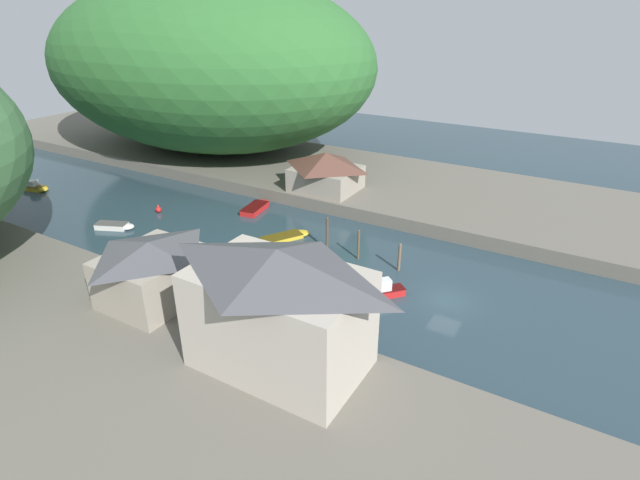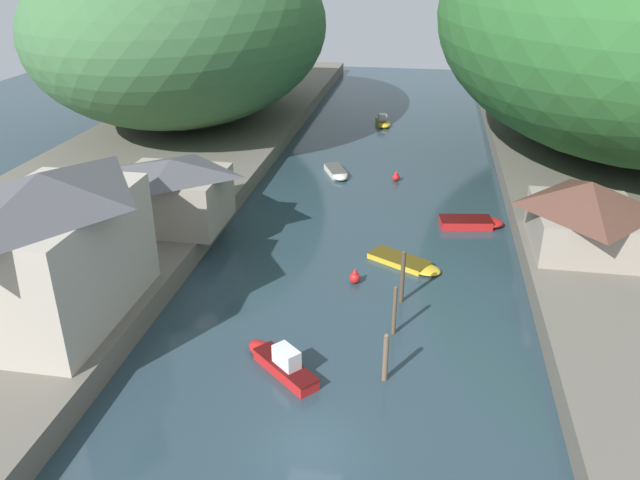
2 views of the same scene
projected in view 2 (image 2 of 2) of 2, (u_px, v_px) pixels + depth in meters
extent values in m
plane|color=#283D47|center=(375.00, 200.00, 53.98)|extent=(130.00, 130.00, 0.00)
cube|color=#666056|center=(135.00, 178.00, 57.04)|extent=(22.00, 120.00, 1.51)
ellipsoid|color=#3D6B3D|center=(186.00, 27.00, 69.17)|extent=(30.77, 43.08, 20.51)
cube|color=#B2A899|center=(55.00, 260.00, 33.21)|extent=(6.64, 10.50, 6.61)
pyramid|color=#4C4C51|center=(41.00, 188.00, 31.44)|extent=(7.18, 11.34, 1.62)
cube|color=gray|center=(174.00, 199.00, 44.96)|extent=(7.14, 6.09, 3.89)
pyramid|color=#4C4C51|center=(171.00, 166.00, 43.91)|extent=(7.71, 6.58, 1.02)
cube|color=gray|center=(583.00, 228.00, 41.70)|extent=(6.54, 7.57, 2.81)
pyramid|color=brown|center=(590.00, 195.00, 40.70)|extent=(7.07, 8.17, 1.84)
cube|color=red|center=(285.00, 369.00, 32.01)|extent=(3.92, 3.67, 0.62)
ellipsoid|color=red|center=(263.00, 350.00, 33.49)|extent=(2.31, 2.23, 0.62)
cube|color=#450A0A|center=(285.00, 364.00, 31.87)|extent=(4.00, 3.74, 0.03)
cube|color=silver|center=(287.00, 357.00, 31.57)|extent=(1.64, 1.59, 1.00)
cube|color=gold|center=(399.00, 260.00, 43.31)|extent=(4.54, 3.63, 0.40)
ellipsoid|color=gold|center=(425.00, 269.00, 42.08)|extent=(2.66, 2.49, 0.40)
cube|color=#4C3E0E|center=(399.00, 257.00, 43.22)|extent=(4.63, 3.70, 0.03)
cube|color=gold|center=(382.00, 123.00, 76.46)|extent=(1.95, 2.97, 0.58)
ellipsoid|color=gold|center=(384.00, 126.00, 75.23)|extent=(1.57, 1.63, 0.58)
cube|color=#4C3E0E|center=(383.00, 120.00, 76.33)|extent=(1.99, 3.03, 0.03)
cube|color=silver|center=(383.00, 117.00, 76.25)|extent=(1.15, 1.15, 0.78)
cube|color=silver|center=(335.00, 171.00, 60.10)|extent=(2.67, 3.67, 0.60)
ellipsoid|color=silver|center=(340.00, 177.00, 58.62)|extent=(1.93, 2.09, 0.60)
cube|color=#504E4A|center=(335.00, 168.00, 59.96)|extent=(2.72, 3.74, 0.03)
cube|color=red|center=(465.00, 223.00, 48.88)|extent=(4.16, 2.43, 0.65)
ellipsoid|color=red|center=(491.00, 223.00, 48.86)|extent=(2.21, 2.03, 0.65)
cube|color=#450A0A|center=(466.00, 219.00, 48.73)|extent=(4.25, 2.48, 0.03)
cylinder|color=brown|center=(386.00, 359.00, 31.18)|extent=(0.28, 0.28, 2.59)
sphere|color=brown|center=(387.00, 336.00, 30.60)|extent=(0.25, 0.25, 0.25)
cylinder|color=brown|center=(395.00, 311.00, 34.89)|extent=(0.23, 0.23, 2.91)
sphere|color=brown|center=(396.00, 288.00, 34.24)|extent=(0.21, 0.21, 0.21)
cylinder|color=#4C3D2D|center=(402.00, 278.00, 37.96)|extent=(0.26, 0.26, 3.34)
sphere|color=#4C3D2D|center=(404.00, 253.00, 37.22)|extent=(0.24, 0.24, 0.24)
sphere|color=red|center=(396.00, 177.00, 58.33)|extent=(0.69, 0.69, 0.69)
cone|color=red|center=(396.00, 172.00, 58.11)|extent=(0.34, 0.34, 0.34)
sphere|color=red|center=(355.00, 278.00, 40.66)|extent=(0.73, 0.73, 0.73)
cone|color=red|center=(355.00, 271.00, 40.43)|extent=(0.37, 0.37, 0.37)
cylinder|color=#282D3D|center=(196.00, 213.00, 46.42)|extent=(0.13, 0.13, 0.85)
cylinder|color=#282D3D|center=(196.00, 212.00, 46.58)|extent=(0.13, 0.13, 0.85)
cube|color=gold|center=(196.00, 204.00, 46.19)|extent=(0.34, 0.43, 0.62)
sphere|color=tan|center=(195.00, 198.00, 46.01)|extent=(0.22, 0.22, 0.22)
cylinder|color=#282D3D|center=(183.00, 220.00, 45.30)|extent=(0.13, 0.13, 0.85)
cylinder|color=#282D3D|center=(184.00, 219.00, 45.46)|extent=(0.13, 0.13, 0.85)
cube|color=gold|center=(183.00, 210.00, 45.07)|extent=(0.24, 0.39, 0.62)
sphere|color=#9E7051|center=(182.00, 205.00, 44.89)|extent=(0.22, 0.22, 0.22)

